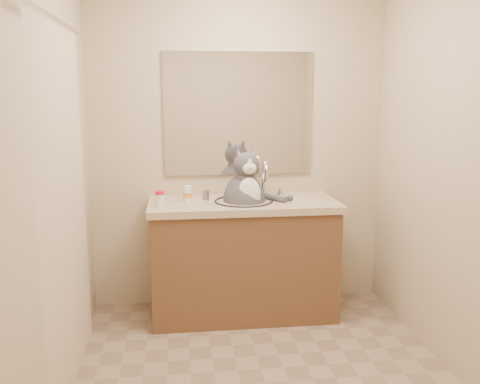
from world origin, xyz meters
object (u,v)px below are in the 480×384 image
at_px(cat, 245,196).
at_px(pill_bottle_orange, 187,194).
at_px(pill_bottle_redcap, 160,199).
at_px(grey_canister, 206,195).

bearing_deg(cat, pill_bottle_orange, 162.08).
height_order(pill_bottle_redcap, pill_bottle_orange, pill_bottle_orange).
bearing_deg(cat, pill_bottle_redcap, 179.15).
bearing_deg(pill_bottle_redcap, grey_canister, 28.88).
bearing_deg(pill_bottle_orange, cat, -7.16).
xyz_separation_m(pill_bottle_orange, grey_canister, (0.13, 0.02, -0.02)).
xyz_separation_m(cat, pill_bottle_redcap, (-0.59, -0.10, 0.02)).
bearing_deg(pill_bottle_orange, grey_canister, 9.78).
bearing_deg(pill_bottle_orange, pill_bottle_redcap, -140.78).
xyz_separation_m(cat, pill_bottle_orange, (-0.41, 0.05, 0.02)).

